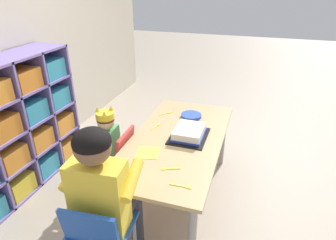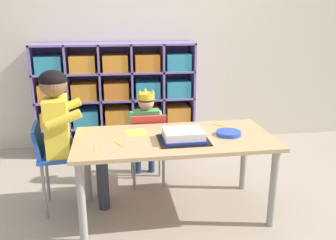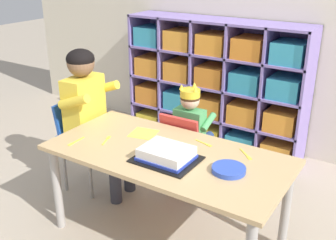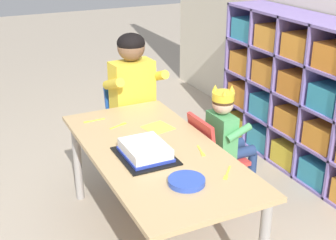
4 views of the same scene
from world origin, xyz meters
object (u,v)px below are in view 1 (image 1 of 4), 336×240
activity_table (177,146)px  fork_near_child_seat (182,186)px  fork_by_napkin (167,113)px  fork_near_cake_tray (156,126)px  classroom_chair_adult_side (100,232)px  classroom_chair_blue (117,160)px  adult_helper_seated (104,188)px  fork_beside_plate_stack (169,169)px  birthday_cake_on_tray (189,133)px  child_with_crown (103,144)px  paper_plate_stack (191,116)px

activity_table → fork_near_child_seat: (-0.54, -0.19, 0.08)m
fork_by_napkin → fork_near_cake_tray: size_ratio=0.88×
classroom_chair_adult_side → fork_near_child_seat: 0.53m
classroom_chair_blue → adult_helper_seated: 0.72m
adult_helper_seated → fork_by_napkin: size_ratio=9.52×
fork_beside_plate_stack → fork_near_cake_tray: bearing=97.1°
classroom_chair_blue → birthday_cake_on_tray: bearing=108.9°
birthday_cake_on_tray → child_with_crown: bearing=107.0°
fork_beside_plate_stack → fork_near_child_seat: size_ratio=0.90×
child_with_crown → fork_beside_plate_stack: 0.68m
adult_helper_seated → fork_near_cake_tray: (0.89, 0.01, -0.06)m
classroom_chair_adult_side → adult_helper_seated: adult_helper_seated is taller
birthday_cake_on_tray → fork_near_cake_tray: size_ratio=2.72×
adult_helper_seated → fork_beside_plate_stack: adult_helper_seated is taller
classroom_chair_blue → birthday_cake_on_tray: birthday_cake_on_tray is taller
adult_helper_seated → fork_near_child_seat: adult_helper_seated is taller
child_with_crown → fork_by_napkin: (0.55, -0.35, 0.07)m
fork_beside_plate_stack → classroom_chair_adult_side: bearing=-139.3°
classroom_chair_blue → activity_table: bearing=106.6°
child_with_crown → fork_near_cake_tray: 0.45m
activity_table → fork_near_cake_tray: size_ratio=11.04×
fork_near_cake_tray → fork_near_child_seat: 0.78m
classroom_chair_blue → fork_near_child_seat: bearing=57.5°
child_with_crown → fork_beside_plate_stack: size_ratio=6.84×
child_with_crown → paper_plate_stack: child_with_crown is taller
birthday_cake_on_tray → fork_beside_plate_stack: (-0.45, 0.02, -0.03)m
classroom_chair_blue → child_with_crown: size_ratio=0.78×
classroom_chair_blue → fork_near_child_seat: size_ratio=4.78×
activity_table → adult_helper_seated: (-0.76, 0.20, 0.14)m
activity_table → classroom_chair_adult_side: size_ratio=2.08×
fork_by_napkin → classroom_chair_adult_side: bearing=43.8°
child_with_crown → fork_near_cake_tray: child_with_crown is taller
activity_table → fork_near_cake_tray: bearing=59.0°
activity_table → classroom_chair_adult_side: (-0.87, 0.19, -0.09)m
classroom_chair_adult_side → paper_plate_stack: size_ratio=3.76×
fork_beside_plate_stack → activity_table: bearing=78.2°
fork_beside_plate_stack → fork_near_child_seat: same height
child_with_crown → fork_near_cake_tray: size_ratio=6.62×
classroom_chair_blue → fork_beside_plate_stack: 0.62m
child_with_crown → paper_plate_stack: size_ratio=4.70×
classroom_chair_blue → child_with_crown: (-0.00, 0.11, 0.13)m
classroom_chair_adult_side → fork_beside_plate_stack: (0.47, -0.26, 0.16)m
classroom_chair_blue → birthday_cake_on_tray: 0.62m
child_with_crown → classroom_chair_adult_side: (-0.72, -0.37, -0.09)m
classroom_chair_adult_side → fork_by_napkin: classroom_chair_adult_side is taller
activity_table → fork_near_cake_tray: (0.13, 0.22, 0.08)m
activity_table → fork_by_napkin: fork_by_napkin is taller
birthday_cake_on_tray → fork_near_child_seat: bearing=-169.8°
activity_table → fork_beside_plate_stack: (-0.40, -0.06, 0.08)m
birthday_cake_on_tray → fork_near_cake_tray: birthday_cake_on_tray is taller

